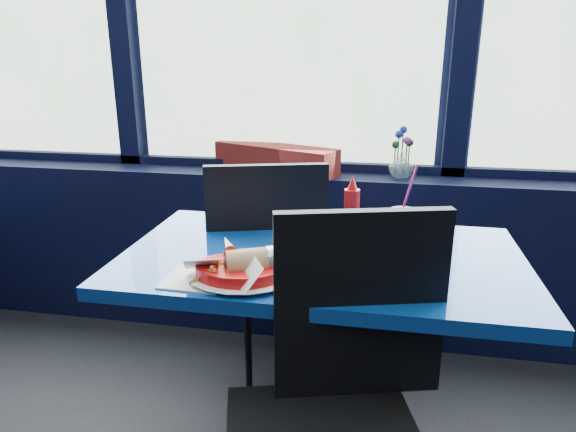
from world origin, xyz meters
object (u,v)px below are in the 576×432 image
Objects in this scene: soda_cup at (402,229)px; near_table at (321,308)px; chair_near_back at (284,266)px; planter_box at (275,158)px; food_basket at (241,269)px; flower_vase at (401,163)px; ketchup_bottle at (352,207)px; chair_near_front at (340,396)px.

near_table is at bearing -163.71° from soda_cup.
planter_box is (-0.15, 0.56, 0.30)m from chair_near_back.
food_basket is at bearing -59.86° from planter_box.
ketchup_bottle is (-0.18, -0.62, -0.03)m from flower_vase.
chair_near_back is 0.65m from planter_box.
ketchup_bottle is 0.70× the size of soda_cup.
near_table is at bearing 51.80° from food_basket.
near_table is 0.37m from chair_near_back.
planter_box is 1.12m from food_basket.
soda_cup is (0.24, 0.07, 0.25)m from near_table.
flower_vase is (0.58, -0.04, 0.01)m from planter_box.
near_table is at bearing -107.83° from ketchup_bottle.
food_basket is (-0.44, -1.07, -0.09)m from flower_vase.
planter_box is (-0.33, 0.88, 0.29)m from near_table.
planter_box is 0.99m from soda_cup.
ketchup_bottle is at bearing 72.17° from near_table.
ketchup_bottle is (0.40, -0.66, -0.03)m from planter_box.
chair_near_front is 1.40m from planter_box.
planter_box is at bearing 121.32° from ketchup_bottle.
near_table is 1.23× the size of chair_near_back.
near_table is 4.69× the size of food_basket.
soda_cup is at bearing 36.39° from food_basket.
chair_near_front is 4.32× the size of flower_vase.
chair_near_back is 0.55m from soda_cup.
flower_vase is (0.43, 0.52, 0.31)m from chair_near_back.
ketchup_bottle reaches higher than planter_box.
planter_box reaches higher than near_table.
chair_near_back is at bearing 159.42° from ketchup_bottle.
food_basket is at bearing 72.75° from chair_near_back.
chair_near_front is at bearing -32.47° from food_basket.
chair_near_back is at bearing -129.29° from flower_vase.
soda_cup is at bearing 16.29° from near_table.
near_table is at bearing 87.62° from chair_near_front.
chair_near_front is 5.05× the size of ketchup_bottle.
soda_cup is at bearing 58.82° from chair_near_front.
soda_cup reaches higher than flower_vase.
chair_near_front is at bearing -48.86° from planter_box.
ketchup_bottle is (0.25, -0.09, 0.27)m from chair_near_back.
chair_near_front is 1.31m from flower_vase.
chair_near_back is at bearing 149.14° from soda_cup.
chair_near_back reaches higher than near_table.
near_table is at bearing -46.52° from planter_box.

